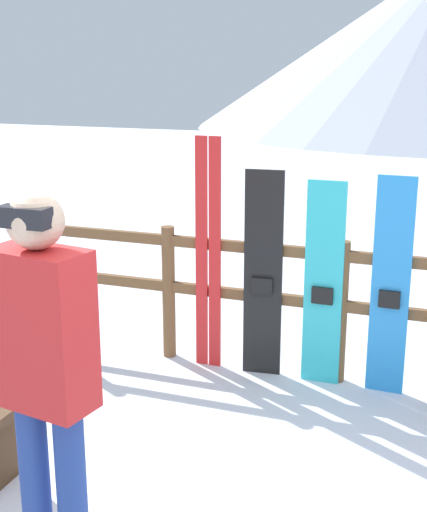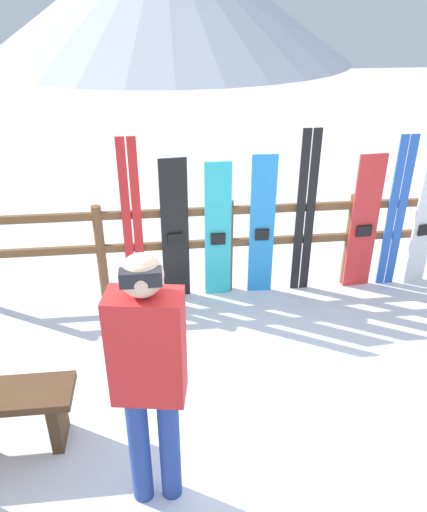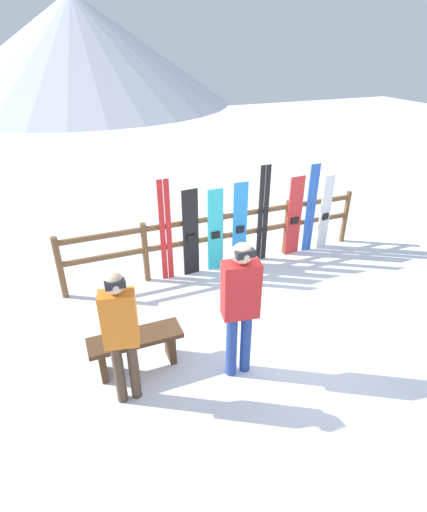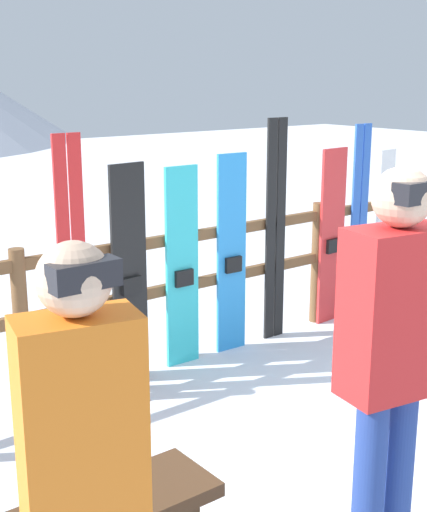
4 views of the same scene
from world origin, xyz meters
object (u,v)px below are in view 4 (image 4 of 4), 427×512
Objects in this scene: snowboard_blue at (231,255)px; ski_pair_blue at (359,221)px; snowboard_red at (332,237)px; ski_pair_black at (275,231)px; person_red at (392,349)px; snowboard_cyan at (182,268)px; snowboard_white at (383,230)px; person_orange at (83,460)px; ski_pair_red at (72,269)px; snowboard_black_stripe at (130,275)px.

ski_pair_blue reaches higher than snowboard_blue.
ski_pair_black is at bearing 179.70° from snowboard_red.
person_red is 2.71m from snowboard_blue.
snowboard_white is (2.25, -0.00, -0.01)m from snowboard_cyan.
ski_pair_blue is (1.00, 0.00, -0.04)m from ski_pair_black.
person_orange is 1.08× the size of snowboard_blue.
snowboard_white is at bearing -0.15° from ski_pair_black.
person_orange is 0.94× the size of person_red.
ski_pair_red is 1.14× the size of snowboard_black_stripe.
snowboard_blue is (1.33, -0.00, -0.11)m from ski_pair_red.
snowboard_blue is 1.06× the size of snowboard_white.
person_red is 1.22× the size of snowboard_white.
snowboard_red is 0.36m from ski_pair_blue.
snowboard_red is at bearing -0.00° from snowboard_blue.
snowboard_cyan is (2.01, 2.36, -0.25)m from person_orange.
snowboard_white is (1.79, -0.00, -0.04)m from snowboard_blue.
snowboard_blue is 0.91× the size of ski_pair_blue.
snowboard_cyan reaches higher than snowboard_white.
snowboard_black_stripe is 1.00× the size of snowboard_blue.
snowboard_blue is at bearing 43.63° from person_orange.
ski_pair_red is 1.14× the size of snowboard_blue.
ski_pair_blue is (0.34, 0.00, 0.10)m from snowboard_red.
ski_pair_blue reaches higher than snowboard_white.
snowboard_cyan is 0.98× the size of snowboard_red.
person_orange is at bearing -115.81° from ski_pair_red.
person_red is 2.47m from snowboard_black_stripe.
snowboard_blue reaches higher than snowboard_red.
ski_pair_black is at bearing 180.00° from ski_pair_blue.
snowboard_black_stripe is at bearing -180.00° from snowboard_blue.
snowboard_cyan is (0.44, -0.00, -0.03)m from snowboard_black_stripe.
snowboard_black_stripe is (0.24, 2.44, -0.28)m from person_red.
snowboard_red reaches higher than snowboard_white.
snowboard_cyan is 1.57m from snowboard_red.
ski_pair_blue is (2.60, 2.44, -0.20)m from person_red.
person_orange reaches higher than snowboard_black_stripe.
snowboard_cyan is 0.46m from snowboard_blue.
person_orange is at bearing -123.62° from snowboard_black_stripe.
snowboard_cyan is at bearing 74.28° from person_red.
ski_pair_red is 1.18× the size of snowboard_cyan.
ski_pair_black is (1.79, 0.00, 0.02)m from ski_pair_red.
snowboard_black_stripe reaches higher than snowboard_cyan.
ski_pair_blue is at bearing 0.08° from snowboard_black_stripe.
person_orange is at bearing 176.58° from person_red.
snowboard_blue reaches higher than snowboard_cyan.
snowboard_black_stripe is at bearing 84.32° from person_red.
ski_pair_blue is (2.78, 0.00, -0.03)m from ski_pair_red.
snowboard_black_stripe is at bearing -0.45° from ski_pair_red.
person_red is 3.34m from snowboard_red.
ski_pair_red is at bearing 179.94° from snowboard_white.
snowboard_blue is 1.79m from snowboard_white.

